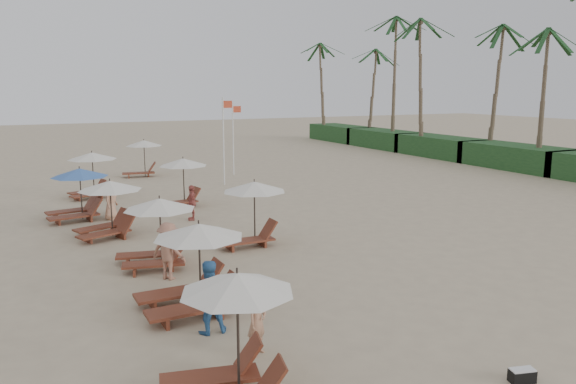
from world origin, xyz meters
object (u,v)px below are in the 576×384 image
inland_station_1 (180,177)px  inland_station_2 (142,154)px  lounger_station_3 (105,208)px  flag_pole_near (224,137)px  beachgoer_near (257,320)px  inland_station_0 (251,207)px  lounger_station_2 (154,232)px  beachgoer_mid_b (168,251)px  lounger_station_0 (226,341)px  beachgoer_far_b (111,200)px  beachgoer_mid_a (208,297)px  beachgoer_far_a (192,203)px  duffel_bag (522,375)px  lounger_station_5 (90,172)px  lounger_station_4 (75,194)px  lounger_station_1 (189,271)px

inland_station_1 → inland_station_2: 9.92m
lounger_station_3 → flag_pole_near: flag_pole_near is taller
inland_station_2 → beachgoer_near: 25.09m
flag_pole_near → inland_station_1: bearing=-129.5°
lounger_station_3 → inland_station_0: (4.34, -3.51, 0.28)m
lounger_station_2 → beachgoer_mid_b: size_ratio=1.50×
lounger_station_0 → beachgoer_far_b: 15.22m
inland_station_1 → lounger_station_3: bearing=-135.1°
beachgoer_mid_a → beachgoer_far_b: beachgoer_mid_a is taller
lounger_station_0 → beachgoer_far_a: (3.50, 13.56, -0.40)m
beachgoer_near → duffel_bag: size_ratio=2.86×
beachgoer_near → lounger_station_5: bearing=59.0°
lounger_station_3 → duffel_bag: bearing=-69.7°
beachgoer_mid_b → duffel_bag: beachgoer_mid_b is taller
lounger_station_4 → inland_station_0: bearing=-53.9°
lounger_station_4 → beachgoer_mid_b: 9.21m
beachgoer_far_a → beachgoer_far_b: beachgoer_far_b is taller
lounger_station_2 → inland_station_2: size_ratio=0.93×
lounger_station_4 → beachgoer_far_a: (4.32, -2.29, -0.34)m
beachgoer_far_a → inland_station_2: bearing=-167.2°
lounger_station_1 → beachgoer_mid_b: (0.14, 2.50, -0.18)m
duffel_bag → lounger_station_1: bearing=126.7°
beachgoer_far_a → beachgoer_far_b: (-3.00, 1.64, 0.09)m
inland_station_2 → duffel_bag: (0.99, -28.14, -1.25)m
beachgoer_far_a → lounger_station_1: bearing=-1.5°
inland_station_2 → beachgoer_far_b: size_ratio=1.63×
beachgoer_mid_b → beachgoer_far_b: 8.43m
inland_station_0 → inland_station_2: size_ratio=0.99×
flag_pole_near → inland_station_0: bearing=-106.0°
beachgoer_far_a → beachgoer_mid_b: bearing=-6.3°
lounger_station_1 → lounger_station_2: bearing=89.2°
lounger_station_5 → beachgoer_mid_b: (0.37, -13.78, -0.46)m
lounger_station_1 → lounger_station_0: bearing=-98.1°
beachgoer_near → beachgoer_far_b: beachgoer_far_b is taller
lounger_station_5 → duffel_bag: lounger_station_5 is taller
beachgoer_near → beachgoer_mid_a: size_ratio=0.88×
lounger_station_3 → lounger_station_5: (0.49, 8.11, 0.20)m
beachgoer_far_a → duffel_bag: 15.52m
inland_station_1 → flag_pole_near: size_ratio=0.55×
inland_station_1 → flag_pole_near: 6.27m
lounger_station_1 → lounger_station_4: (-1.42, 11.58, 0.06)m
duffel_bag → flag_pole_near: bearing=83.7°
beachgoer_far_a → beachgoer_mid_a: bearing=0.7°
lounger_station_3 → beachgoer_mid_b: lounger_station_3 is taller
lounger_station_4 → inland_station_2: size_ratio=0.99×
duffel_bag → lounger_station_2: bearing=114.3°
lounger_station_0 → beachgoer_mid_b: bearing=83.7°
beachgoer_far_a → lounger_station_2: bearing=-11.8°
inland_station_1 → beachgoer_far_a: size_ratio=1.82×
lounger_station_3 → beachgoer_mid_a: 9.65m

